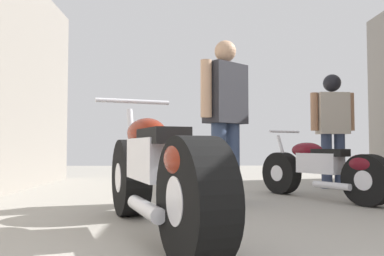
{
  "coord_description": "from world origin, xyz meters",
  "views": [
    {
      "loc": [
        -0.74,
        -0.24,
        0.62
      ],
      "look_at": [
        -0.63,
        3.61,
        0.8
      ],
      "focal_mm": 35.64,
      "sensor_mm": 36.0,
      "label": 1
    }
  ],
  "objects_px": {
    "motorcycle_black_naked": "(322,170)",
    "mechanic_with_helmet": "(333,120)",
    "motorcycle_maroon_cruiser": "(156,173)",
    "mechanic_in_blue": "(226,110)"
  },
  "relations": [
    {
      "from": "motorcycle_maroon_cruiser",
      "to": "motorcycle_black_naked",
      "type": "relative_size",
      "value": 1.36
    },
    {
      "from": "motorcycle_black_naked",
      "to": "mechanic_in_blue",
      "type": "bearing_deg",
      "value": -170.05
    },
    {
      "from": "motorcycle_maroon_cruiser",
      "to": "mechanic_with_helmet",
      "type": "height_order",
      "value": "mechanic_with_helmet"
    },
    {
      "from": "motorcycle_black_naked",
      "to": "mechanic_with_helmet",
      "type": "height_order",
      "value": "mechanic_with_helmet"
    },
    {
      "from": "motorcycle_black_naked",
      "to": "mechanic_in_blue",
      "type": "distance_m",
      "value": 1.33
    },
    {
      "from": "motorcycle_black_naked",
      "to": "motorcycle_maroon_cruiser",
      "type": "bearing_deg",
      "value": -136.83
    },
    {
      "from": "motorcycle_maroon_cruiser",
      "to": "mechanic_in_blue",
      "type": "distance_m",
      "value": 1.73
    },
    {
      "from": "mechanic_in_blue",
      "to": "mechanic_with_helmet",
      "type": "bearing_deg",
      "value": 37.87
    },
    {
      "from": "mechanic_in_blue",
      "to": "motorcycle_maroon_cruiser",
      "type": "bearing_deg",
      "value": -114.0
    },
    {
      "from": "motorcycle_maroon_cruiser",
      "to": "motorcycle_black_naked",
      "type": "distance_m",
      "value": 2.47
    }
  ]
}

